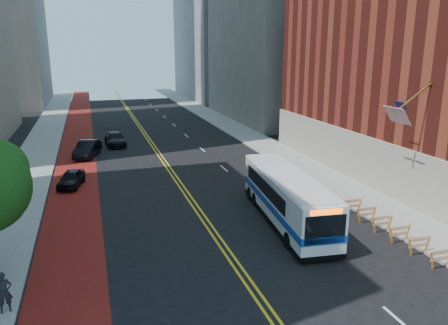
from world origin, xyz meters
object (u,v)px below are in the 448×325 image
Objects in this scene: car_a at (71,178)px; car_c at (115,139)px; transit_bus at (286,197)px; pedestrian at (4,292)px; car_b at (87,149)px.

car_c is (4.28, 14.28, 0.08)m from car_a.
pedestrian is (-15.24, -5.74, -0.62)m from transit_bus.
transit_bus is 27.35m from car_c.
car_c is at bearing 114.70° from transit_bus.
car_a is (-13.14, 11.58, -0.99)m from transit_bus.
car_b is (1.30, 9.79, 0.16)m from car_a.
transit_bus is 17.54m from car_a.
car_c is at bearing 72.58° from car_b.
pedestrian reaches higher than car_a.
car_b is (-11.84, 21.37, -0.83)m from transit_bus.
car_a is at bearing -81.37° from car_b.
car_a is at bearing 68.95° from pedestrian.
car_c is at bearing 64.45° from pedestrian.
car_a is 9.87m from car_b.
transit_bus reaches higher than car_c.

